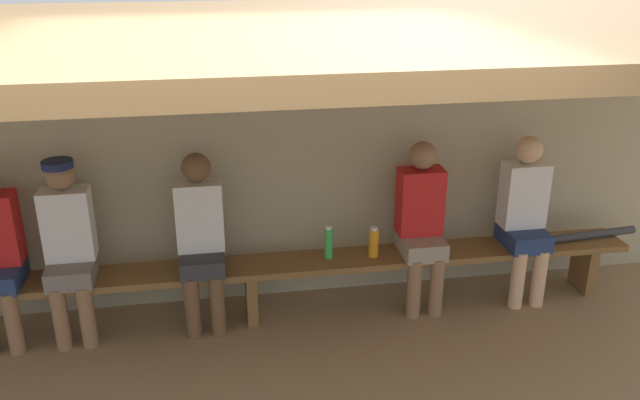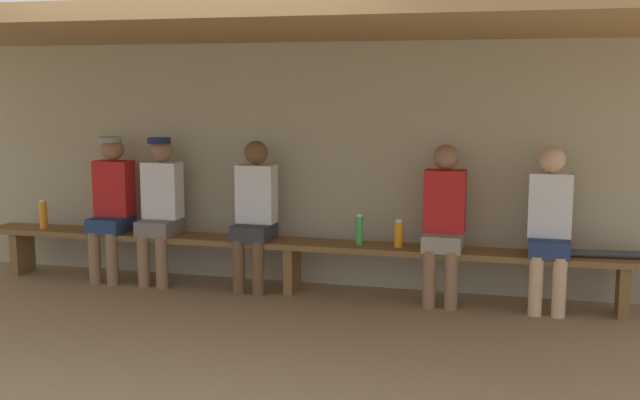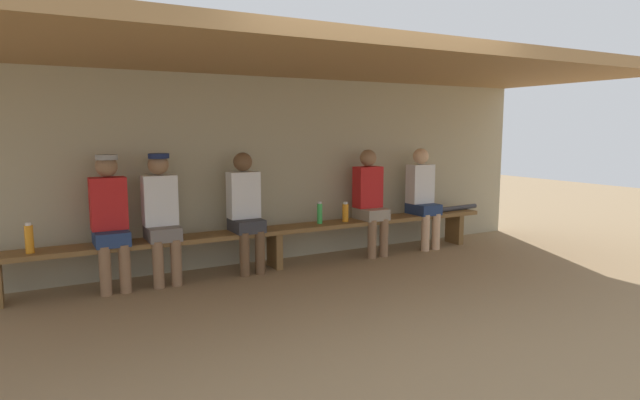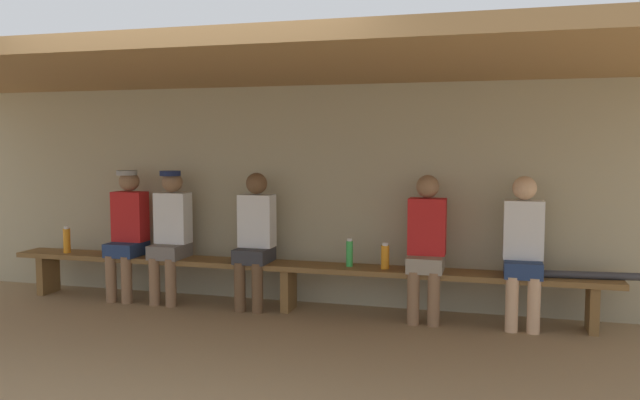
% 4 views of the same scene
% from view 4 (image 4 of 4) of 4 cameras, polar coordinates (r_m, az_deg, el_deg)
% --- Properties ---
extents(ground_plane, '(24.00, 24.00, 0.00)m').
position_cam_4_polar(ground_plane, '(4.90, -8.62, -14.26)').
color(ground_plane, '#937754').
extents(back_wall, '(8.00, 0.20, 2.20)m').
position_cam_4_polar(back_wall, '(6.52, -1.65, 0.52)').
color(back_wall, tan).
rests_on(back_wall, ground).
extents(dugout_roof, '(8.00, 2.80, 0.12)m').
position_cam_4_polar(dugout_roof, '(5.31, -5.84, 12.00)').
color(dugout_roof, '#9E7547').
rests_on(dugout_roof, back_wall).
extents(bench, '(6.00, 0.36, 0.46)m').
position_cam_4_polar(bench, '(6.20, -2.85, -6.39)').
color(bench, brown).
rests_on(bench, ground).
extents(player_in_blue, '(0.34, 0.42, 1.34)m').
position_cam_4_polar(player_in_blue, '(6.89, -16.95, -2.42)').
color(player_in_blue, navy).
rests_on(player_in_blue, ground).
extents(player_with_sunglasses, '(0.34, 0.42, 1.34)m').
position_cam_4_polar(player_with_sunglasses, '(5.87, 9.55, -3.70)').
color(player_with_sunglasses, gray).
rests_on(player_with_sunglasses, ground).
extents(player_middle, '(0.34, 0.42, 1.34)m').
position_cam_4_polar(player_middle, '(6.64, -13.31, -2.61)').
color(player_middle, slate).
rests_on(player_middle, ground).
extents(player_in_white, '(0.34, 0.42, 1.34)m').
position_cam_4_polar(player_in_white, '(5.85, 17.84, -3.90)').
color(player_in_white, navy).
rests_on(player_in_white, ground).
extents(player_shirtless_tan, '(0.34, 0.42, 1.34)m').
position_cam_4_polar(player_shirtless_tan, '(6.26, -5.88, -3.12)').
color(player_shirtless_tan, '#333338').
rests_on(player_shirtless_tan, ground).
extents(water_bottle_orange, '(0.08, 0.08, 0.24)m').
position_cam_4_polar(water_bottle_orange, '(5.93, 5.89, -5.08)').
color(water_bottle_orange, orange).
rests_on(water_bottle_orange, bench).
extents(water_bottle_green, '(0.07, 0.07, 0.28)m').
position_cam_4_polar(water_bottle_green, '(7.27, -21.84, -3.38)').
color(water_bottle_green, orange).
rests_on(water_bottle_green, bench).
extents(water_bottle_clear, '(0.06, 0.06, 0.27)m').
position_cam_4_polar(water_bottle_clear, '(6.02, 2.67, -4.79)').
color(water_bottle_clear, green).
rests_on(water_bottle_clear, bench).
extents(baseball_bat, '(0.85, 0.15, 0.07)m').
position_cam_4_polar(baseball_bat, '(5.94, 23.38, -6.25)').
color(baseball_bat, '#333338').
rests_on(baseball_bat, bench).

